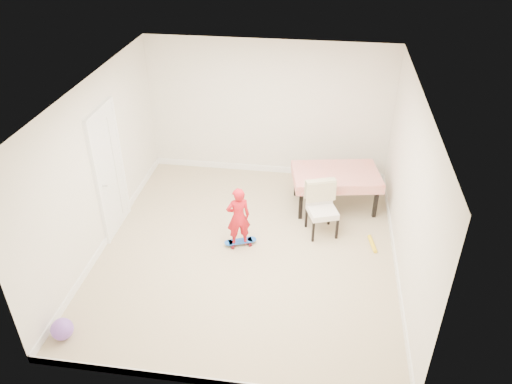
# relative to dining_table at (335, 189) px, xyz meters

# --- Properties ---
(ground) EXTENTS (5.00, 5.00, 0.00)m
(ground) POSITION_rel_dining_table_xyz_m (-1.30, -1.45, -0.34)
(ground) COLOR tan
(ground) RESTS_ON ground
(ceiling) EXTENTS (4.50, 5.00, 0.04)m
(ceiling) POSITION_rel_dining_table_xyz_m (-1.30, -1.45, 2.24)
(ceiling) COLOR white
(ceiling) RESTS_ON wall_back
(wall_back) EXTENTS (4.50, 0.04, 2.60)m
(wall_back) POSITION_rel_dining_table_xyz_m (-1.30, 1.03, 0.96)
(wall_back) COLOR silver
(wall_back) RESTS_ON ground
(wall_front) EXTENTS (4.50, 0.04, 2.60)m
(wall_front) POSITION_rel_dining_table_xyz_m (-1.30, -3.93, 0.96)
(wall_front) COLOR silver
(wall_front) RESTS_ON ground
(wall_left) EXTENTS (0.04, 5.00, 2.60)m
(wall_left) POSITION_rel_dining_table_xyz_m (-3.53, -1.45, 0.96)
(wall_left) COLOR silver
(wall_left) RESTS_ON ground
(wall_right) EXTENTS (0.04, 5.00, 2.60)m
(wall_right) POSITION_rel_dining_table_xyz_m (0.93, -1.45, 0.96)
(wall_right) COLOR silver
(wall_right) RESTS_ON ground
(door) EXTENTS (0.11, 0.94, 2.11)m
(door) POSITION_rel_dining_table_xyz_m (-3.53, -1.15, 0.69)
(door) COLOR white
(door) RESTS_ON ground
(baseboard_back) EXTENTS (4.50, 0.02, 0.12)m
(baseboard_back) POSITION_rel_dining_table_xyz_m (-1.30, 1.04, -0.28)
(baseboard_back) COLOR white
(baseboard_back) RESTS_ON ground
(baseboard_front) EXTENTS (4.50, 0.02, 0.12)m
(baseboard_front) POSITION_rel_dining_table_xyz_m (-1.30, -3.94, -0.28)
(baseboard_front) COLOR white
(baseboard_front) RESTS_ON ground
(baseboard_left) EXTENTS (0.02, 5.00, 0.12)m
(baseboard_left) POSITION_rel_dining_table_xyz_m (-3.54, -1.45, -0.28)
(baseboard_left) COLOR white
(baseboard_left) RESTS_ON ground
(baseboard_right) EXTENTS (0.02, 5.00, 0.12)m
(baseboard_right) POSITION_rel_dining_table_xyz_m (0.94, -1.45, -0.28)
(baseboard_right) COLOR white
(baseboard_right) RESTS_ON ground
(dining_table) EXTENTS (1.59, 1.16, 0.68)m
(dining_table) POSITION_rel_dining_table_xyz_m (0.00, 0.00, 0.00)
(dining_table) COLOR #B10F09
(dining_table) RESTS_ON ground
(dining_chair) EXTENTS (0.65, 0.70, 0.89)m
(dining_chair) POSITION_rel_dining_table_xyz_m (-0.19, -0.83, 0.11)
(dining_chair) COLOR beige
(dining_chair) RESTS_ON ground
(skateboard) EXTENTS (0.55, 0.36, 0.08)m
(skateboard) POSITION_rel_dining_table_xyz_m (-1.44, -1.34, -0.30)
(skateboard) COLOR blue
(skateboard) RESTS_ON ground
(child) EXTENTS (0.44, 0.37, 1.02)m
(child) POSITION_rel_dining_table_xyz_m (-1.46, -1.36, 0.17)
(child) COLOR red
(child) RESTS_ON ground
(balloon) EXTENTS (0.28, 0.28, 0.28)m
(balloon) POSITION_rel_dining_table_xyz_m (-3.33, -3.51, -0.20)
(balloon) COLOR #8655CC
(balloon) RESTS_ON ground
(foam_toy) EXTENTS (0.14, 0.40, 0.06)m
(foam_toy) POSITION_rel_dining_table_xyz_m (0.62, -1.06, -0.31)
(foam_toy) COLOR yellow
(foam_toy) RESTS_ON ground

